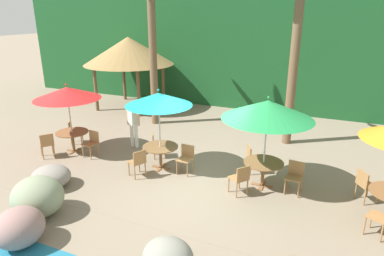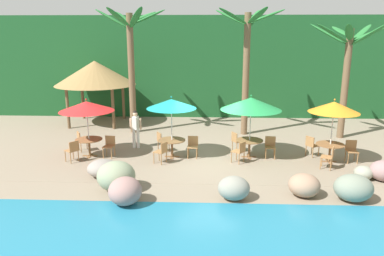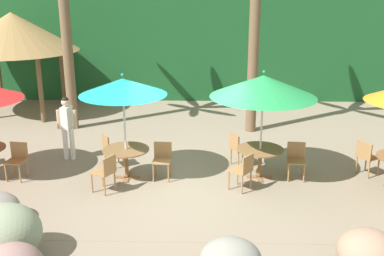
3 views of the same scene
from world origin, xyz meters
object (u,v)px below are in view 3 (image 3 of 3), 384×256
(umbrella_teal, at_px, (123,87))
(chair_orange_inland, at_px, (366,156))
(chair_teal_seaward, at_px, (162,158))
(umbrella_green, at_px, (263,86))
(chair_teal_left, at_px, (106,171))
(chair_red_seaward, at_px, (17,158))
(chair_teal_inland, at_px, (110,148))
(dining_table_teal, at_px, (126,154))
(chair_green_seaward, at_px, (296,158))
(chair_green_inland, at_px, (238,147))
(waiter_in_white, at_px, (67,124))
(dining_table_green, at_px, (260,154))
(palapa_hut, at_px, (13,32))
(chair_green_left, at_px, (244,169))

(umbrella_teal, distance_m, chair_orange_inland, 6.00)
(umbrella_teal, height_order, chair_teal_seaward, umbrella_teal)
(chair_teal_seaward, height_order, umbrella_green, umbrella_green)
(chair_teal_left, bearing_deg, chair_orange_inland, 10.30)
(chair_red_seaward, height_order, chair_teal_inland, same)
(dining_table_teal, bearing_deg, chair_green_seaward, 1.69)
(chair_teal_left, distance_m, chair_green_seaward, 4.44)
(chair_red_seaward, relative_size, chair_teal_left, 1.00)
(chair_teal_left, height_order, umbrella_green, umbrella_green)
(chair_green_inland, bearing_deg, chair_teal_seaward, -157.19)
(chair_teal_seaward, xyz_separation_m, waiter_in_white, (-2.57, 1.15, 0.47))
(chair_green_seaward, height_order, chair_orange_inland, same)
(dining_table_green, xyz_separation_m, chair_green_seaward, (0.85, 0.01, -0.10))
(dining_table_teal, height_order, chair_green_inland, chair_green_inland)
(umbrella_teal, height_order, chair_teal_inland, umbrella_teal)
(dining_table_green, bearing_deg, waiter_in_white, 167.48)
(chair_red_seaward, distance_m, chair_orange_inland, 8.33)
(umbrella_teal, xyz_separation_m, chair_teal_inland, (-0.52, 0.68, -1.72))
(palapa_hut, bearing_deg, chair_teal_seaward, -45.47)
(dining_table_green, bearing_deg, chair_green_inland, 123.81)
(umbrella_green, height_order, waiter_in_white, umbrella_green)
(chair_teal_inland, relative_size, chair_teal_left, 1.00)
(chair_green_inland, relative_size, waiter_in_white, 0.51)
(umbrella_teal, xyz_separation_m, umbrella_green, (3.17, 0.11, 0.01))
(dining_table_green, bearing_deg, umbrella_teal, -178.04)
(chair_teal_inland, relative_size, chair_green_left, 1.00)
(umbrella_teal, relative_size, chair_green_seaward, 2.92)
(chair_green_left, distance_m, waiter_in_white, 4.82)
(chair_green_seaward, bearing_deg, dining_table_green, -179.29)
(chair_green_inland, bearing_deg, waiter_in_white, 175.14)
(chair_green_seaward, bearing_deg, chair_teal_inland, 172.94)
(chair_teal_left, bearing_deg, dining_table_green, 14.47)
(chair_teal_inland, distance_m, dining_table_green, 3.73)
(chair_teal_left, relative_size, waiter_in_white, 0.51)
(umbrella_green, distance_m, chair_green_inland, 1.93)
(chair_green_left, bearing_deg, chair_teal_inland, 158.12)
(chair_green_inland, bearing_deg, umbrella_green, -56.19)
(chair_teal_left, distance_m, umbrella_green, 4.00)
(chair_teal_left, height_order, dining_table_green, chair_teal_left)
(palapa_hut, height_order, waiter_in_white, palapa_hut)
(umbrella_teal, relative_size, waiter_in_white, 1.50)
(chair_teal_inland, distance_m, palapa_hut, 7.03)
(dining_table_teal, xyz_separation_m, chair_teal_seaward, (0.85, 0.04, -0.10))
(chair_teal_left, xyz_separation_m, chair_green_inland, (3.02, 1.61, 0.00))
(chair_teal_seaward, bearing_deg, waiter_in_white, 155.87)
(chair_teal_inland, bearing_deg, chair_green_seaward, -7.06)
(dining_table_teal, distance_m, chair_orange_inland, 5.75)
(dining_table_green, relative_size, chair_green_inland, 1.26)
(chair_red_seaward, distance_m, chair_teal_left, 2.37)
(chair_teal_left, relative_size, chair_green_left, 1.00)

